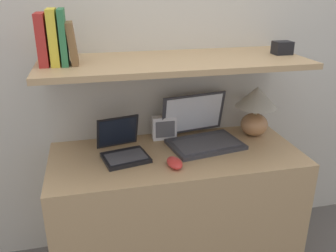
# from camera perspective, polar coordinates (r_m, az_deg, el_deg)

# --- Properties ---
(wall_back) EXTENTS (6.00, 0.05, 2.40)m
(wall_back) POSITION_cam_1_polar(r_m,az_deg,el_deg) (2.05, -0.95, 11.57)
(wall_back) COLOR beige
(wall_back) RESTS_ON ground_plane
(desk) EXTENTS (1.31, 0.57, 0.74)m
(desk) POSITION_cam_1_polar(r_m,az_deg,el_deg) (2.06, 1.27, -13.64)
(desk) COLOR tan
(desk) RESTS_ON ground_plane
(back_riser) EXTENTS (1.31, 0.04, 1.19)m
(back_riser) POSITION_cam_1_polar(r_m,az_deg,el_deg) (2.20, -0.61, -4.27)
(back_riser) COLOR beige
(back_riser) RESTS_ON ground_plane
(shelf) EXTENTS (1.31, 0.51, 0.03)m
(shelf) POSITION_cam_1_polar(r_m,az_deg,el_deg) (1.78, 0.95, 10.24)
(shelf) COLOR tan
(shelf) RESTS_ON back_riser
(table_lamp) EXTENTS (0.24, 0.24, 0.29)m
(table_lamp) POSITION_cam_1_polar(r_m,az_deg,el_deg) (2.10, 13.93, 3.11)
(table_lamp) COLOR #B27A4C
(table_lamp) RESTS_ON desk
(laptop_large) EXTENTS (0.43, 0.37, 0.26)m
(laptop_large) POSITION_cam_1_polar(r_m,az_deg,el_deg) (1.98, 5.39, -1.28)
(laptop_large) COLOR #333338
(laptop_large) RESTS_ON desk
(laptop_small) EXTENTS (0.27, 0.28, 0.20)m
(laptop_small) POSITION_cam_1_polar(r_m,az_deg,el_deg) (1.84, -7.25, -3.62)
(laptop_small) COLOR black
(laptop_small) RESTS_ON desk
(computer_mouse) EXTENTS (0.09, 0.13, 0.04)m
(computer_mouse) POSITION_cam_1_polar(r_m,az_deg,el_deg) (1.73, 1.06, -5.93)
(computer_mouse) COLOR red
(computer_mouse) RESTS_ON desk
(router_box) EXTENTS (0.14, 0.05, 0.14)m
(router_box) POSITION_cam_1_polar(r_m,az_deg,el_deg) (2.02, -0.60, -0.27)
(router_box) COLOR white
(router_box) RESTS_ON desk
(book_red) EXTENTS (0.04, 0.15, 0.23)m
(book_red) POSITION_cam_1_polar(r_m,az_deg,el_deg) (1.72, -19.51, 12.95)
(book_red) COLOR #A82823
(book_red) RESTS_ON shelf
(book_yellow) EXTENTS (0.04, 0.16, 0.25)m
(book_yellow) POSITION_cam_1_polar(r_m,az_deg,el_deg) (1.71, -17.87, 13.40)
(book_yellow) COLOR gold
(book_yellow) RESTS_ON shelf
(book_green) EXTENTS (0.03, 0.16, 0.24)m
(book_green) POSITION_cam_1_polar(r_m,az_deg,el_deg) (1.71, -16.45, 13.53)
(book_green) COLOR #2D7042
(book_green) RESTS_ON shelf
(book_brown) EXTENTS (0.05, 0.14, 0.19)m
(book_brown) POSITION_cam_1_polar(r_m,az_deg,el_deg) (1.71, -15.14, 12.69)
(book_brown) COLOR brown
(book_brown) RESTS_ON shelf
(shelf_gadget) EXTENTS (0.09, 0.07, 0.07)m
(shelf_gadget) POSITION_cam_1_polar(r_m,az_deg,el_deg) (1.99, 17.86, 11.85)
(shelf_gadget) COLOR black
(shelf_gadget) RESTS_ON shelf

